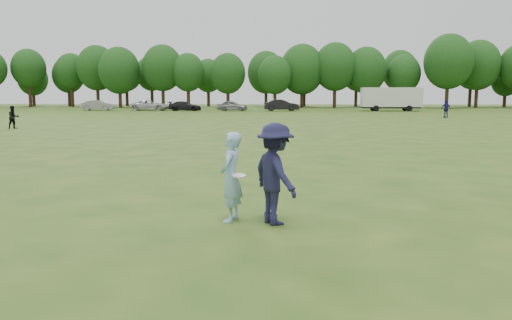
{
  "coord_description": "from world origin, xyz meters",
  "views": [
    {
      "loc": [
        0.3,
        -9.01,
        2.53
      ],
      "look_at": [
        -0.35,
        1.51,
        1.1
      ],
      "focal_mm": 35.0,
      "sensor_mm": 36.0,
      "label": 1
    }
  ],
  "objects_px": {
    "thrower": "(231,177)",
    "player_far_b": "(446,109)",
    "car_c": "(150,105)",
    "car_d": "(185,106)",
    "car_e": "(232,106)",
    "field_cone": "(421,113)",
    "player_far_a": "(13,117)",
    "car_b": "(98,105)",
    "car_f": "(281,105)",
    "cargo_trailer": "(391,98)",
    "defender": "(275,174)"
  },
  "relations": [
    {
      "from": "thrower",
      "to": "player_far_b",
      "type": "distance_m",
      "value": 45.28
    },
    {
      "from": "car_c",
      "to": "car_d",
      "type": "bearing_deg",
      "value": -96.5
    },
    {
      "from": "car_d",
      "to": "car_e",
      "type": "distance_m",
      "value": 6.61
    },
    {
      "from": "car_e",
      "to": "field_cone",
      "type": "relative_size",
      "value": 13.8
    },
    {
      "from": "player_far_a",
      "to": "player_far_b",
      "type": "xyz_separation_m",
      "value": [
        35.16,
        17.6,
        0.09
      ]
    },
    {
      "from": "player_far_a",
      "to": "car_e",
      "type": "xyz_separation_m",
      "value": [
        11.68,
        34.54,
        -0.1
      ]
    },
    {
      "from": "car_b",
      "to": "field_cone",
      "type": "bearing_deg",
      "value": -110.14
    },
    {
      "from": "car_b",
      "to": "car_e",
      "type": "distance_m",
      "value": 19.17
    },
    {
      "from": "car_b",
      "to": "car_f",
      "type": "xyz_separation_m",
      "value": [
        25.9,
        -0.47,
        0.06
      ]
    },
    {
      "from": "field_cone",
      "to": "cargo_trailer",
      "type": "bearing_deg",
      "value": 96.77
    },
    {
      "from": "car_f",
      "to": "defender",
      "type": "bearing_deg",
      "value": 172.71
    },
    {
      "from": "player_far_a",
      "to": "player_far_b",
      "type": "height_order",
      "value": "player_far_b"
    },
    {
      "from": "car_c",
      "to": "car_e",
      "type": "relative_size",
      "value": 1.27
    },
    {
      "from": "defender",
      "to": "player_far_b",
      "type": "relative_size",
      "value": 1.09
    },
    {
      "from": "car_b",
      "to": "player_far_b",
      "type": "bearing_deg",
      "value": -118.86
    },
    {
      "from": "thrower",
      "to": "player_far_a",
      "type": "height_order",
      "value": "thrower"
    },
    {
      "from": "thrower",
      "to": "field_cone",
      "type": "xyz_separation_m",
      "value": [
        16.61,
        49.24,
        -0.73
      ]
    },
    {
      "from": "car_c",
      "to": "car_f",
      "type": "height_order",
      "value": "car_f"
    },
    {
      "from": "cargo_trailer",
      "to": "car_e",
      "type": "bearing_deg",
      "value": -177.03
    },
    {
      "from": "car_e",
      "to": "defender",
      "type": "bearing_deg",
      "value": -166.85
    },
    {
      "from": "thrower",
      "to": "defender",
      "type": "xyz_separation_m",
      "value": [
        0.87,
        -0.15,
        0.1
      ]
    },
    {
      "from": "defender",
      "to": "car_f",
      "type": "xyz_separation_m",
      "value": [
        -0.49,
        59.19,
        -0.19
      ]
    },
    {
      "from": "car_e",
      "to": "player_far_a",
      "type": "bearing_deg",
      "value": 167.48
    },
    {
      "from": "player_far_b",
      "to": "car_d",
      "type": "height_order",
      "value": "player_far_b"
    },
    {
      "from": "car_c",
      "to": "car_e",
      "type": "xyz_separation_m",
      "value": [
        11.64,
        -0.8,
        -0.03
      ]
    },
    {
      "from": "defender",
      "to": "car_e",
      "type": "xyz_separation_m",
      "value": [
        -7.23,
        59.0,
        -0.28
      ]
    },
    {
      "from": "thrower",
      "to": "defender",
      "type": "relative_size",
      "value": 0.9
    },
    {
      "from": "car_b",
      "to": "car_c",
      "type": "relative_size",
      "value": 0.83
    },
    {
      "from": "player_far_a",
      "to": "field_cone",
      "type": "relative_size",
      "value": 5.37
    },
    {
      "from": "car_e",
      "to": "player_far_b",
      "type": "bearing_deg",
      "value": -119.64
    },
    {
      "from": "thrower",
      "to": "defender",
      "type": "distance_m",
      "value": 0.89
    },
    {
      "from": "player_far_b",
      "to": "car_f",
      "type": "height_order",
      "value": "player_far_b"
    },
    {
      "from": "thrower",
      "to": "car_c",
      "type": "relative_size",
      "value": 0.34
    },
    {
      "from": "player_far_a",
      "to": "cargo_trailer",
      "type": "bearing_deg",
      "value": -5.46
    },
    {
      "from": "player_far_a",
      "to": "car_f",
      "type": "bearing_deg",
      "value": 9.69
    },
    {
      "from": "player_far_b",
      "to": "cargo_trailer",
      "type": "height_order",
      "value": "cargo_trailer"
    },
    {
      "from": "player_far_a",
      "to": "car_f",
      "type": "relative_size",
      "value": 0.34
    },
    {
      "from": "cargo_trailer",
      "to": "car_d",
      "type": "bearing_deg",
      "value": -177.97
    },
    {
      "from": "car_c",
      "to": "car_f",
      "type": "distance_m",
      "value": 18.38
    },
    {
      "from": "thrower",
      "to": "player_far_a",
      "type": "xyz_separation_m",
      "value": [
        -18.04,
        24.31,
        -0.08
      ]
    },
    {
      "from": "field_cone",
      "to": "car_c",
      "type": "bearing_deg",
      "value": 163.25
    },
    {
      "from": "cargo_trailer",
      "to": "player_far_b",
      "type": "bearing_deg",
      "value": -84.34
    },
    {
      "from": "car_b",
      "to": "thrower",
      "type": "bearing_deg",
      "value": -163.23
    },
    {
      "from": "car_d",
      "to": "car_e",
      "type": "height_order",
      "value": "car_e"
    },
    {
      "from": "car_e",
      "to": "field_cone",
      "type": "distance_m",
      "value": 24.9
    },
    {
      "from": "player_far_a",
      "to": "car_e",
      "type": "relative_size",
      "value": 0.39
    },
    {
      "from": "defender",
      "to": "player_far_b",
      "type": "bearing_deg",
      "value": -52.76
    },
    {
      "from": "thrower",
      "to": "car_d",
      "type": "xyz_separation_m",
      "value": [
        -12.96,
        58.98,
        -0.23
      ]
    },
    {
      "from": "defender",
      "to": "cargo_trailer",
      "type": "xyz_separation_m",
      "value": [
        14.46,
        60.13,
        0.79
      ]
    },
    {
      "from": "player_far_b",
      "to": "thrower",
      "type": "bearing_deg",
      "value": -61.82
    }
  ]
}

